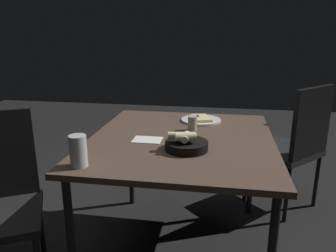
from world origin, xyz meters
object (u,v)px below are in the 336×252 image
pepper_shaker (192,124)px  chair_near (295,142)px  pizza_plate (201,120)px  bread_basket (186,144)px  beer_glass (79,153)px  dining_table (181,147)px

pepper_shaker → chair_near: bearing=-145.5°
pizza_plate → bread_basket: size_ratio=1.20×
pepper_shaker → beer_glass: bearing=54.4°
dining_table → chair_near: (-0.77, -0.65, -0.15)m
bread_basket → pepper_shaker: bearing=-90.2°
bread_basket → pepper_shaker: 0.35m
beer_glass → pepper_shaker: (-0.45, -0.63, -0.02)m
bread_basket → chair_near: chair_near is taller
pizza_plate → beer_glass: beer_glass is taller
beer_glass → chair_near: (-1.18, -1.13, -0.27)m
pizza_plate → pepper_shaker: bearing=80.0°
pizza_plate → bread_basket: (0.04, 0.57, 0.02)m
dining_table → bread_basket: size_ratio=5.29×
pizza_plate → bread_basket: 0.57m
pizza_plate → pepper_shaker: pepper_shaker is taller
dining_table → chair_near: 1.02m
dining_table → pepper_shaker: pepper_shaker is taller
dining_table → beer_glass: size_ratio=8.01×
pepper_shaker → chair_near: 0.91m
bread_basket → beer_glass: 0.54m
bread_basket → chair_near: 1.14m
dining_table → beer_glass: 0.64m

